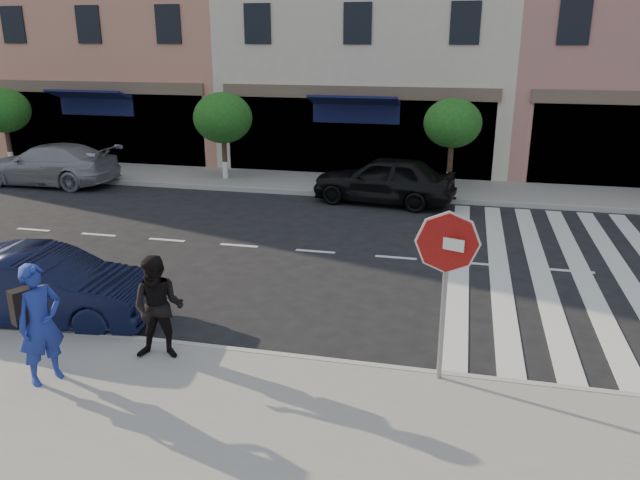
{
  "coord_description": "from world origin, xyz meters",
  "views": [
    {
      "loc": [
        3.41,
        -10.2,
        5.1
      ],
      "look_at": [
        0.87,
        0.77,
        1.4
      ],
      "focal_mm": 35.0,
      "sensor_mm": 36.0,
      "label": 1
    }
  ],
  "objects": [
    {
      "name": "stop_sign",
      "position": [
        3.28,
        -1.67,
        2.06
      ],
      "size": [
        0.88,
        0.35,
        2.64
      ],
      "rotation": [
        0.0,
        0.0,
        -0.35
      ],
      "color": "gray",
      "rests_on": "sidewalk_near"
    },
    {
      "name": "sidewalk_far",
      "position": [
        0.0,
        11.0,
        0.07
      ],
      "size": [
        60.0,
        3.0,
        0.15
      ],
      "primitive_type": "cube",
      "color": "gray",
      "rests_on": "ground"
    },
    {
      "name": "walker",
      "position": [
        -1.11,
        -2.0,
        1.01
      ],
      "size": [
        0.94,
        0.8,
        1.72
      ],
      "primitive_type": "imported",
      "rotation": [
        0.0,
        0.0,
        0.19
      ],
      "color": "black",
      "rests_on": "sidewalk_near"
    },
    {
      "name": "ground",
      "position": [
        0.0,
        0.0,
        0.0
      ],
      "size": [
        120.0,
        120.0,
        0.0
      ],
      "primitive_type": "plane",
      "color": "black",
      "rests_on": "ground"
    },
    {
      "name": "street_tree_c",
      "position": [
        3.0,
        10.8,
        2.36
      ],
      "size": [
        1.9,
        1.9,
        3.04
      ],
      "color": "#473323",
      "rests_on": "sidewalk_far"
    },
    {
      "name": "street_tree_wb",
      "position": [
        -5.0,
        10.8,
        2.31
      ],
      "size": [
        2.1,
        2.1,
        3.06
      ],
      "color": "#473323",
      "rests_on": "sidewalk_far"
    },
    {
      "name": "car_far_mid",
      "position": [
        1.01,
        9.1,
        0.76
      ],
      "size": [
        4.66,
        2.36,
        1.52
      ],
      "primitive_type": "imported",
      "rotation": [
        0.0,
        0.0,
        -1.7
      ],
      "color": "black",
      "rests_on": "ground"
    },
    {
      "name": "car_far_left",
      "position": [
        -10.98,
        9.01,
        0.73
      ],
      "size": [
        5.06,
        2.14,
        1.46
      ],
      "primitive_type": "imported",
      "rotation": [
        0.0,
        0.0,
        -1.59
      ],
      "color": "gray",
      "rests_on": "ground"
    },
    {
      "name": "building_centre",
      "position": [
        -0.5,
        17.0,
        5.5
      ],
      "size": [
        11.0,
        9.0,
        11.0
      ],
      "primitive_type": "cube",
      "color": "beige",
      "rests_on": "ground"
    },
    {
      "name": "photographer",
      "position": [
        -2.47,
        -3.04,
        1.08
      ],
      "size": [
        0.72,
        0.81,
        1.86
      ],
      "primitive_type": "imported",
      "rotation": [
        0.0,
        0.0,
        1.06
      ],
      "color": "navy",
      "rests_on": "sidewalk_near"
    },
    {
      "name": "sidewalk_near",
      "position": [
        0.0,
        -3.75,
        0.07
      ],
      "size": [
        60.0,
        4.5,
        0.15
      ],
      "primitive_type": "cube",
      "color": "gray",
      "rests_on": "ground"
    },
    {
      "name": "car_near_mid",
      "position": [
        -3.98,
        -1.0,
        0.69
      ],
      "size": [
        4.34,
        1.95,
        1.38
      ],
      "primitive_type": "imported",
      "rotation": [
        0.0,
        0.0,
        1.69
      ],
      "color": "black",
      "rests_on": "ground"
    },
    {
      "name": "street_tree_wa",
      "position": [
        -14.0,
        10.8,
        2.33
      ],
      "size": [
        2.0,
        2.0,
        3.05
      ],
      "color": "#473323",
      "rests_on": "sidewalk_far"
    }
  ]
}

